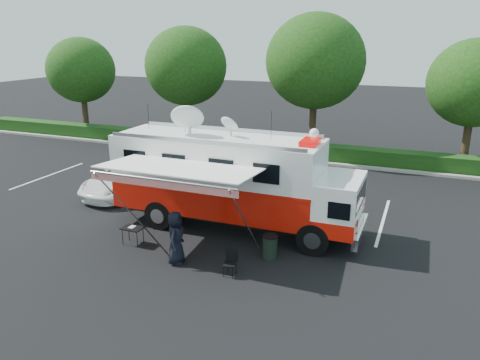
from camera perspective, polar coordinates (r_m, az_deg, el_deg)
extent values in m
plane|color=black|center=(19.09, -0.56, -5.87)|extent=(120.00, 120.00, 0.00)
cube|color=#9E998E|center=(28.35, 15.59, 1.43)|extent=(60.00, 0.35, 0.15)
cube|color=black|center=(29.11, 15.87, 2.68)|extent=(60.00, 1.20, 1.00)
cylinder|color=black|center=(38.66, -18.38, 8.22)|extent=(0.44, 0.44, 4.00)
ellipsoid|color=#14380F|center=(38.35, -18.81, 12.58)|extent=(5.12, 5.12, 4.86)
cylinder|color=black|center=(33.60, -6.41, 8.08)|extent=(0.44, 0.44, 4.40)
ellipsoid|color=#14380F|center=(33.24, -6.60, 13.63)|extent=(5.63, 5.63, 5.35)
cylinder|color=black|center=(30.42, 8.86, 7.41)|extent=(0.44, 0.44, 4.80)
ellipsoid|color=#14380F|center=(30.03, 9.18, 14.10)|extent=(6.14, 6.14, 5.84)
cylinder|color=black|center=(29.83, 25.94, 4.90)|extent=(0.44, 0.44, 4.00)
ellipsoid|color=#14380F|center=(29.43, 26.70, 10.52)|extent=(5.12, 5.12, 4.86)
cube|color=silver|center=(28.18, -22.26, 0.52)|extent=(0.12, 5.50, 0.01)
cube|color=silver|center=(24.50, -12.03, -0.95)|extent=(0.12, 5.50, 0.01)
cube|color=silver|center=(21.86, 1.22, -2.80)|extent=(0.12, 5.50, 0.01)
cube|color=silver|center=(20.67, 17.04, -4.80)|extent=(0.12, 5.50, 0.01)
cube|color=black|center=(18.86, -0.57, -4.21)|extent=(9.31, 1.52, 0.32)
cylinder|color=black|center=(16.86, 8.90, -7.13)|extent=(1.19, 0.35, 1.19)
cylinder|color=black|center=(19.01, 10.55, -4.34)|extent=(1.19, 0.35, 1.19)
cylinder|color=black|center=(19.09, -9.80, -4.21)|extent=(1.19, 0.35, 1.19)
cylinder|color=black|center=(21.01, -6.44, -2.03)|extent=(1.19, 0.35, 1.19)
cube|color=silver|center=(17.70, 14.43, -6.08)|extent=(0.22, 2.71, 0.43)
cube|color=white|center=(17.43, 12.04, -2.64)|extent=(1.52, 2.71, 1.84)
cube|color=red|center=(17.66, 11.91, -4.62)|extent=(1.54, 2.73, 0.60)
cube|color=black|center=(17.24, 14.41, -1.90)|extent=(0.13, 2.41, 0.76)
cube|color=red|center=(18.87, -2.70, -1.59)|extent=(8.23, 2.71, 1.30)
cube|color=red|center=(18.67, -2.73, 0.29)|extent=(8.25, 2.73, 0.11)
cube|color=white|center=(18.45, -2.77, 2.70)|extent=(8.23, 2.71, 1.52)
cube|color=silver|center=(18.26, -2.80, 5.14)|extent=(8.23, 2.71, 0.09)
cube|color=#CC0505|center=(17.06, 8.55, 4.62)|extent=(0.60, 1.03, 0.17)
sphere|color=white|center=(18.10, 9.04, 5.67)|extent=(0.37, 0.37, 0.37)
ellipsoid|color=silver|center=(18.50, -6.44, 7.63)|extent=(1.30, 1.30, 0.39)
ellipsoid|color=silver|center=(18.18, -1.29, 6.87)|extent=(0.76, 0.76, 0.22)
cylinder|color=black|center=(20.13, -11.11, 7.57)|extent=(0.02, 0.02, 1.08)
cylinder|color=black|center=(19.25, -6.72, 7.34)|extent=(0.02, 0.02, 1.08)
cylinder|color=black|center=(17.82, 3.83, 6.62)|extent=(0.02, 0.02, 1.08)
cube|color=white|center=(16.19, -7.37, 1.49)|extent=(5.41, 2.59, 0.22)
cube|color=red|center=(15.19, -9.67, -0.44)|extent=(5.41, 0.04, 0.30)
cylinder|color=#B2B2B7|center=(15.14, -9.73, 0.01)|extent=(5.41, 0.07, 0.07)
cylinder|color=#B2B2B7|center=(17.90, -14.19, -2.72)|extent=(0.05, 2.79, 3.12)
cylinder|color=#B2B2B7|center=(15.65, 0.65, -5.10)|extent=(0.05, 2.79, 3.12)
imported|color=white|center=(23.86, -13.55, -1.56)|extent=(2.83, 5.37, 1.44)
imported|color=black|center=(16.51, -7.70, -9.92)|extent=(0.80, 1.03, 1.87)
cube|color=black|center=(17.90, -12.99, -5.73)|extent=(0.79, 0.57, 0.04)
cylinder|color=black|center=(18.05, -14.13, -6.72)|extent=(0.02, 0.02, 0.64)
cylinder|color=black|center=(18.35, -13.40, -6.26)|extent=(0.02, 0.02, 0.64)
cylinder|color=black|center=(17.71, -12.42, -7.09)|extent=(0.02, 0.02, 0.64)
cylinder|color=black|center=(18.01, -11.71, -6.61)|extent=(0.02, 0.02, 0.64)
cube|color=silver|center=(17.96, -13.04, -5.58)|extent=(0.20, 0.28, 0.01)
cube|color=black|center=(15.38, -1.26, -10.23)|extent=(0.49, 0.49, 0.04)
cube|color=black|center=(15.44, -0.97, -9.18)|extent=(0.40, 0.14, 0.45)
cylinder|color=black|center=(15.40, -2.06, -11.04)|extent=(0.02, 0.02, 0.40)
cylinder|color=black|center=(15.66, -1.57, -10.53)|extent=(0.02, 0.02, 0.40)
cylinder|color=black|center=(15.29, -0.93, -11.26)|extent=(0.02, 0.02, 0.40)
cylinder|color=black|center=(15.55, -0.47, -10.74)|extent=(0.02, 0.02, 0.40)
cylinder|color=black|center=(16.57, 3.67, -8.17)|extent=(0.51, 0.51, 0.79)
cylinder|color=black|center=(16.40, 3.70, -6.87)|extent=(0.55, 0.55, 0.04)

